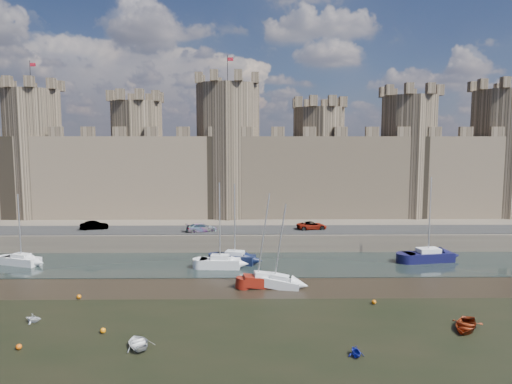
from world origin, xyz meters
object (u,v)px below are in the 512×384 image
at_px(sailboat_0, 21,260).
at_px(sailboat_5, 280,282).
at_px(car_3, 312,226).
at_px(sailboat_3, 428,256).
at_px(sailboat_2, 220,262).
at_px(sailboat_1, 235,258).
at_px(car_2, 201,228).
at_px(car_1, 94,226).
at_px(sailboat_4, 263,280).

xyz_separation_m(sailboat_0, sailboat_5, (32.07, -9.44, -0.05)).
bearing_deg(sailboat_0, car_3, 33.84).
height_order(car_3, sailboat_3, sailboat_3).
xyz_separation_m(car_3, sailboat_3, (13.91, -9.31, -2.28)).
bearing_deg(car_3, sailboat_2, 123.13).
bearing_deg(sailboat_2, sailboat_1, 55.36).
xyz_separation_m(car_3, sailboat_1, (-11.18, -9.97, -2.31)).
bearing_deg(car_2, sailboat_0, 93.86).
bearing_deg(sailboat_3, sailboat_0, 171.62).
distance_m(car_2, sailboat_0, 23.64).
relative_size(sailboat_0, sailboat_1, 0.88).
xyz_separation_m(car_1, sailboat_1, (21.29, -10.27, -2.36)).
distance_m(car_1, sailboat_1, 23.75).
xyz_separation_m(sailboat_4, sailboat_5, (1.75, -0.34, -0.07)).
bearing_deg(sailboat_3, sailboat_1, 172.02).
relative_size(sailboat_4, sailboat_5, 1.12).
relative_size(car_2, sailboat_1, 0.43).
relative_size(sailboat_1, sailboat_5, 1.12).
height_order(car_2, sailboat_2, sailboat_2).
distance_m(car_1, sailboat_4, 31.67).
distance_m(sailboat_0, sailboat_1, 26.94).
distance_m(car_1, car_3, 32.47).
height_order(car_1, sailboat_1, sailboat_1).
relative_size(car_2, sailboat_3, 0.40).
bearing_deg(sailboat_0, sailboat_1, 19.43).
height_order(car_2, sailboat_1, sailboat_1).
bearing_deg(sailboat_2, car_2, 111.07).
bearing_deg(sailboat_1, sailboat_5, -46.90).
bearing_deg(sailboat_3, sailboat_4, -164.54).
bearing_deg(sailboat_2, sailboat_5, -44.30).
height_order(car_3, sailboat_2, sailboat_2).
bearing_deg(sailboat_4, car_1, 132.57).
distance_m(sailboat_4, sailboat_5, 1.79).
bearing_deg(car_1, car_2, -111.24).
height_order(sailboat_2, sailboat_5, sailboat_2).
bearing_deg(car_2, sailboat_3, -122.56).
height_order(sailboat_3, sailboat_4, sailboat_3).
bearing_deg(sailboat_1, sailboat_2, -112.66).
xyz_separation_m(car_1, sailboat_4, (24.66, -19.72, -2.41)).
relative_size(sailboat_3, sailboat_4, 1.08).
bearing_deg(sailboat_5, car_2, 130.41).
distance_m(car_1, sailboat_0, 12.27).
bearing_deg(sailboat_3, car_3, 136.71).
bearing_deg(sailboat_5, sailboat_2, 143.30).
bearing_deg(car_1, sailboat_1, -130.56).
xyz_separation_m(sailboat_1, sailboat_5, (5.13, -9.78, -0.13)).
relative_size(car_1, sailboat_1, 0.39).
bearing_deg(car_2, sailboat_5, -168.72).
relative_size(car_2, sailboat_5, 0.48).
bearing_deg(sailboat_1, sailboat_4, -54.90).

